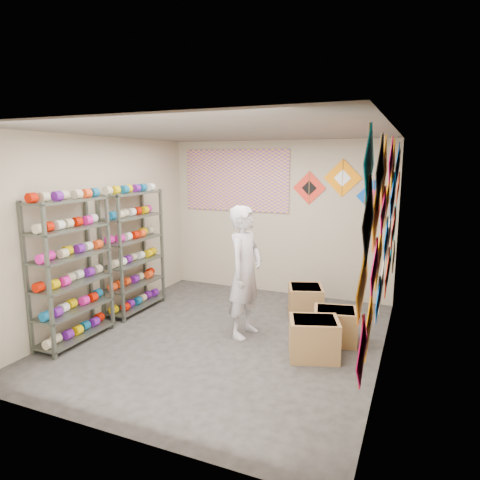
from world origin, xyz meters
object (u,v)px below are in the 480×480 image
at_px(carton_a, 314,338).
at_px(shelf_rack_back, 133,252).
at_px(shopkeeper, 245,272).
at_px(carton_c, 305,302).
at_px(shelf_rack_front, 71,271).
at_px(carton_b, 335,326).

bearing_deg(carton_a, shelf_rack_back, 150.79).
bearing_deg(shelf_rack_back, shopkeeper, -6.61).
height_order(carton_a, carton_c, carton_a).
distance_m(shelf_rack_front, shopkeeper, 2.26).
bearing_deg(carton_c, shelf_rack_back, 177.02).
height_order(carton_b, carton_c, carton_c).
bearing_deg(carton_c, shopkeeper, -140.16).
relative_size(shelf_rack_back, carton_b, 3.45).
height_order(shelf_rack_front, carton_b, shelf_rack_front).
relative_size(shelf_rack_back, carton_a, 3.27).
bearing_deg(shopkeeper, shelf_rack_front, 124.52).
xyz_separation_m(shelf_rack_front, carton_c, (2.58, 2.05, -0.71)).
height_order(shelf_rack_back, shopkeeper, shelf_rack_back).
distance_m(carton_b, carton_c, 0.96).
relative_size(shopkeeper, carton_a, 3.06).
relative_size(shelf_rack_back, shopkeeper, 1.07).
bearing_deg(carton_b, shopkeeper, 179.16).
xyz_separation_m(shelf_rack_back, carton_b, (3.17, -0.00, -0.72)).
height_order(shelf_rack_back, carton_a, shelf_rack_back).
relative_size(shelf_rack_back, carton_c, 3.45).
xyz_separation_m(carton_a, carton_c, (-0.44, 1.30, -0.00)).
bearing_deg(shopkeeper, shelf_rack_back, 89.64).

